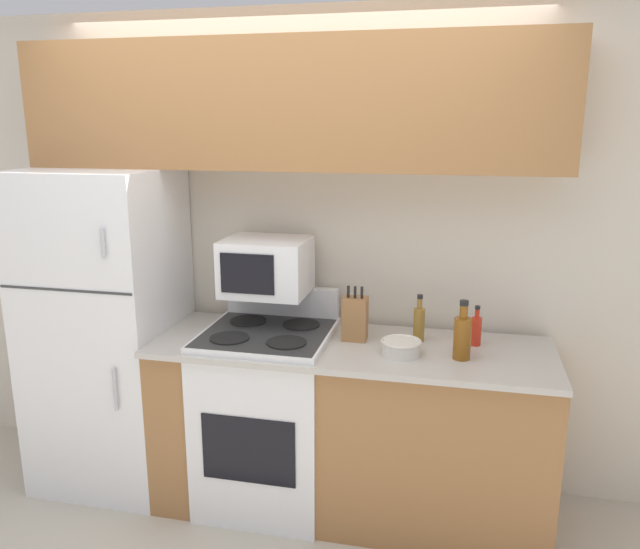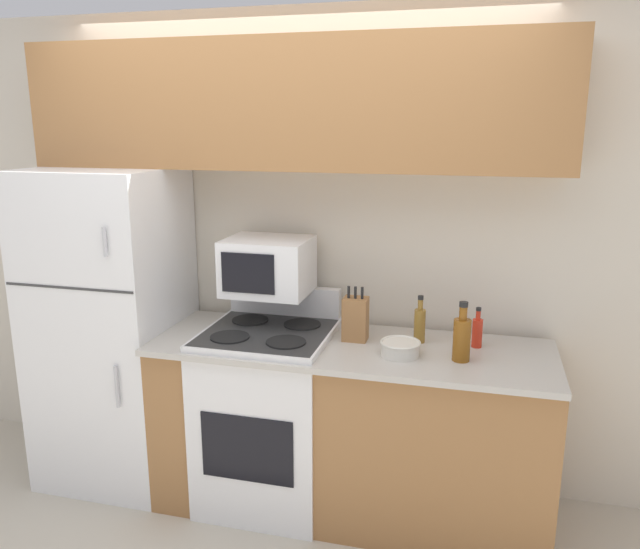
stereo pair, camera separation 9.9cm
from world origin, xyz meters
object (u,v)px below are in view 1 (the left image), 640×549
object	(u,v)px
refrigerator	(108,330)
bottle_hot_sauce	(476,330)
bottle_whiskey	(462,336)
stove	(268,414)
microwave	(266,266)
bottle_vinegar	(419,323)
bowl	(401,347)
knife_block	(355,318)

from	to	relation	value
refrigerator	bottle_hot_sauce	xyz separation A→B (m)	(1.95, 0.09, 0.12)
bottle_whiskey	bottle_hot_sauce	bearing A→B (deg)	71.55
refrigerator	stove	distance (m)	1.00
microwave	bottle_hot_sauce	world-z (taller)	microwave
refrigerator	bottle_hot_sauce	bearing A→B (deg)	2.75
bottle_whiskey	bottle_vinegar	xyz separation A→B (m)	(-0.21, 0.20, -0.02)
bowl	bottle_whiskey	world-z (taller)	bottle_whiskey
refrigerator	bottle_whiskey	size ratio (longest dim) A/B	6.22
microwave	bottle_hot_sauce	bearing A→B (deg)	-0.46
microwave	bowl	size ratio (longest dim) A/B	2.25
refrigerator	stove	xyz separation A→B (m)	(0.92, -0.03, -0.39)
stove	bottle_whiskey	xyz separation A→B (m)	(0.97, -0.08, 0.53)
bottle_vinegar	refrigerator	bearing A→B (deg)	-176.90
refrigerator	bottle_vinegar	xyz separation A→B (m)	(1.67, 0.09, 0.13)
microwave	bottle_vinegar	world-z (taller)	microwave
knife_block	bowl	world-z (taller)	knife_block
stove	bottle_hot_sauce	world-z (taller)	bottle_hot_sauce
stove	bottle_vinegar	size ratio (longest dim) A/B	4.59
refrigerator	microwave	bearing A→B (deg)	6.61
microwave	bottle_whiskey	world-z (taller)	microwave
refrigerator	bowl	world-z (taller)	refrigerator
refrigerator	bottle_hot_sauce	size ratio (longest dim) A/B	8.71
bottle_whiskey	refrigerator	bearing A→B (deg)	176.75
refrigerator	bottle_vinegar	distance (m)	1.68
stove	bottle_hot_sauce	bearing A→B (deg)	6.67
microwave	knife_block	xyz separation A→B (m)	(0.48, -0.06, -0.23)
bowl	bottle_whiskey	size ratio (longest dim) A/B	0.68
microwave	knife_block	distance (m)	0.53
bowl	bottle_whiskey	distance (m)	0.29
knife_block	bottle_whiskey	world-z (taller)	same
knife_block	bowl	bearing A→B (deg)	-32.86
bottle_vinegar	microwave	bearing A→B (deg)	179.15
refrigerator	microwave	distance (m)	0.97
bottle_whiskey	microwave	bearing A→B (deg)	168.21
knife_block	bottle_vinegar	distance (m)	0.32
microwave	stove	bearing A→B (deg)	-74.60
knife_block	bottle_whiskey	xyz separation A→B (m)	(0.53, -0.15, -0.00)
refrigerator	bottle_hot_sauce	distance (m)	1.96
bottle_vinegar	knife_block	bearing A→B (deg)	-171.53
stove	bottle_hot_sauce	distance (m)	1.16
refrigerator	knife_block	size ratio (longest dim) A/B	6.24
bowl	bottle_hot_sauce	bearing A→B (deg)	31.35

